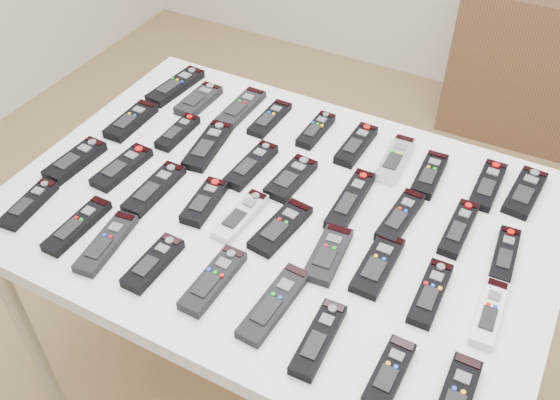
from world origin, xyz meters
The scene contains 39 objects.
table centered at (-0.12, 0.02, 0.72)m, with size 1.25×0.88×0.78m.
remote_0 centered at (-0.62, 0.32, 0.79)m, with size 0.06×0.20×0.02m, color black.
remote_1 centered at (-0.52, 0.29, 0.79)m, with size 0.06×0.15×0.02m, color black.
remote_2 centered at (-0.40, 0.31, 0.79)m, with size 0.06×0.18×0.02m, color black.
remote_3 centered at (-0.30, 0.31, 0.79)m, with size 0.05×0.16×0.02m, color black.
remote_4 centered at (-0.17, 0.32, 0.79)m, with size 0.04×0.15×0.02m, color black.
remote_5 centered at (-0.05, 0.31, 0.79)m, with size 0.05×0.17×0.02m, color black.
remote_6 centered at (0.06, 0.30, 0.79)m, with size 0.05×0.18×0.02m, color #B7B7BC.
remote_7 centered at (0.15, 0.28, 0.79)m, with size 0.05×0.16×0.02m, color black.
remote_8 centered at (0.29, 0.31, 0.79)m, with size 0.05×0.17×0.02m, color black.
remote_9 centered at (0.37, 0.33, 0.79)m, with size 0.06×0.17×0.02m, color black.
remote_10 centered at (-0.63, 0.12, 0.79)m, with size 0.06×0.17×0.02m, color black.
remote_11 centered at (-0.49, 0.14, 0.79)m, with size 0.04×0.15×0.02m, color black.
remote_12 centered at (-0.39, 0.13, 0.79)m, with size 0.06×0.19×0.02m, color black.
remote_13 centered at (-0.25, 0.11, 0.79)m, with size 0.05×0.18×0.02m, color black.
remote_14 centered at (-0.14, 0.11, 0.79)m, with size 0.06×0.16×0.02m, color black.
remote_15 centered at (0.02, 0.11, 0.79)m, with size 0.05×0.21×0.02m, color black.
remote_16 centered at (0.14, 0.11, 0.79)m, with size 0.05×0.17×0.02m, color black.
remote_17 centered at (0.27, 0.14, 0.79)m, with size 0.05×0.18×0.02m, color black.
remote_18 centered at (0.37, 0.11, 0.79)m, with size 0.04×0.16×0.02m, color black.
remote_19 centered at (-0.64, -0.08, 0.79)m, with size 0.06×0.17×0.02m, color black.
remote_20 centered at (-0.53, -0.05, 0.79)m, with size 0.06×0.17×0.02m, color black.
remote_21 centered at (-0.41, -0.07, 0.79)m, with size 0.06×0.19×0.02m, color black.
remote_22 centered at (-0.28, -0.06, 0.79)m, with size 0.05×0.15×0.02m, color black.
remote_23 centered at (-0.18, -0.06, 0.79)m, with size 0.05×0.17×0.02m, color #B7B7BC.
remote_24 centered at (-0.08, -0.05, 0.79)m, with size 0.06×0.17×0.02m, color black.
remote_25 centered at (0.04, -0.07, 0.79)m, with size 0.06×0.16×0.02m, color black.
remote_26 centered at (0.15, -0.05, 0.79)m, with size 0.06×0.17×0.02m, color black.
remote_27 centered at (0.27, -0.07, 0.79)m, with size 0.05×0.17×0.02m, color black.
remote_28 centered at (0.38, -0.06, 0.79)m, with size 0.04×0.17×0.02m, color silver.
remote_29 centered at (-0.63, -0.25, 0.79)m, with size 0.05×0.16×0.02m, color black.
remote_30 centered at (-0.48, -0.26, 0.79)m, with size 0.05×0.18×0.02m, color black.
remote_31 centered at (-0.39, -0.27, 0.79)m, with size 0.05×0.18×0.02m, color black.
remote_32 centered at (-0.27, -0.27, 0.79)m, with size 0.05×0.15×0.02m, color black.
remote_33 centered at (-0.13, -0.25, 0.79)m, with size 0.05×0.18×0.02m, color black.
remote_34 centered at (0.00, -0.24, 0.79)m, with size 0.05×0.20×0.02m, color black.
remote_35 centered at (0.12, -0.27, 0.79)m, with size 0.05×0.17×0.02m, color black.
remote_36 centered at (0.26, -0.28, 0.79)m, with size 0.05×0.15×0.02m, color black.
remote_37 centered at (0.38, -0.27, 0.79)m, with size 0.05×0.17×0.02m, color black.
Camera 1 is at (0.37, -0.90, 1.77)m, focal length 40.00 mm.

